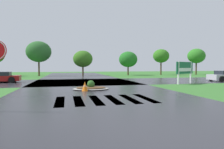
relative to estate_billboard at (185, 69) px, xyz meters
The scene contains 8 objects.
ground_plane 16.63m from the estate_billboard, 125.24° to the right, with size 120.00×120.00×0.10m, color #38722D.
asphalt_roadway 10.29m from the estate_billboard, 159.75° to the right, with size 10.98×80.00×0.01m, color #2B2B30.
asphalt_cross_road 10.73m from the estate_billboard, 154.07° to the left, with size 90.00×9.88×0.01m, color #2B2B30.
crosswalk_stripes 12.26m from the estate_billboard, 141.71° to the right, with size 4.95×3.12×0.01m.
estate_billboard is the anchor object (origin of this frame).
median_island 10.17m from the estate_billboard, 163.91° to the right, with size 2.68×2.04×0.68m.
traffic_cone 10.96m from the estate_billboard, 159.82° to the right, with size 0.43×0.43×0.67m.
background_treeline 20.81m from the estate_billboard, 109.20° to the left, with size 42.16×6.09×6.14m.
Camera 1 is at (-1.93, -4.08, 1.73)m, focal length 31.90 mm.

